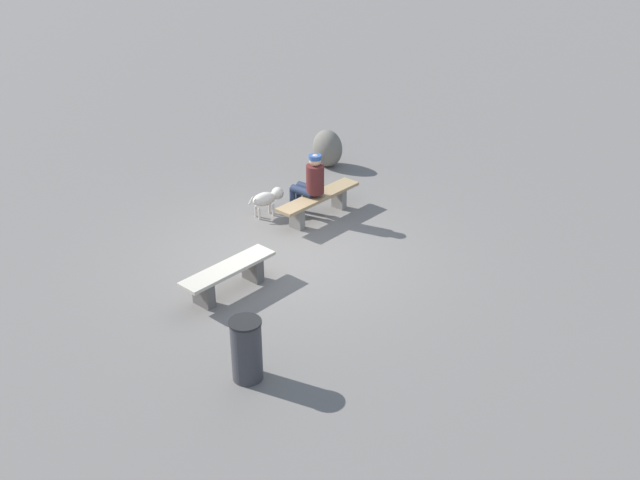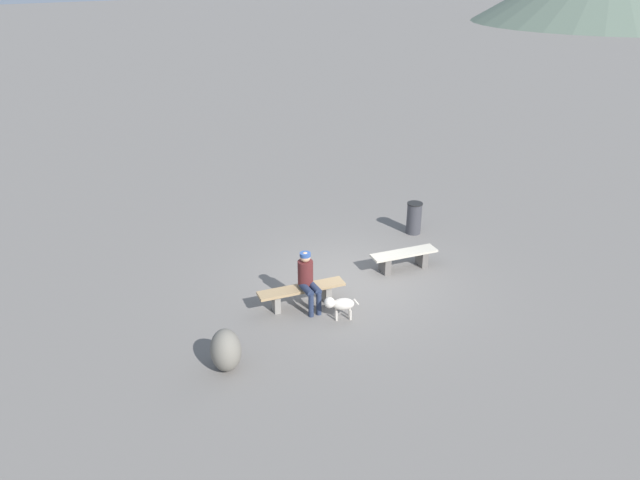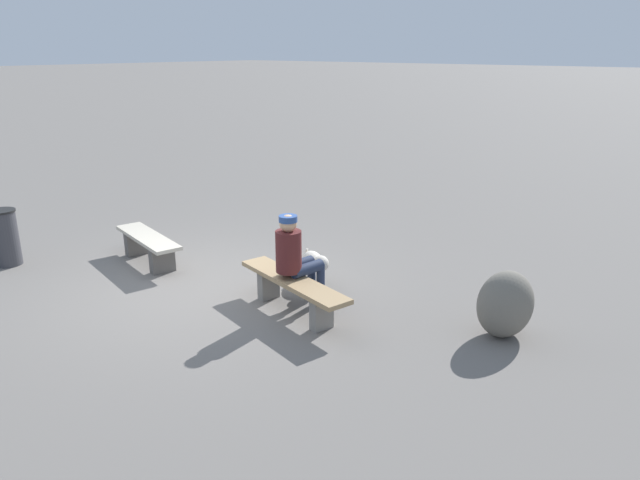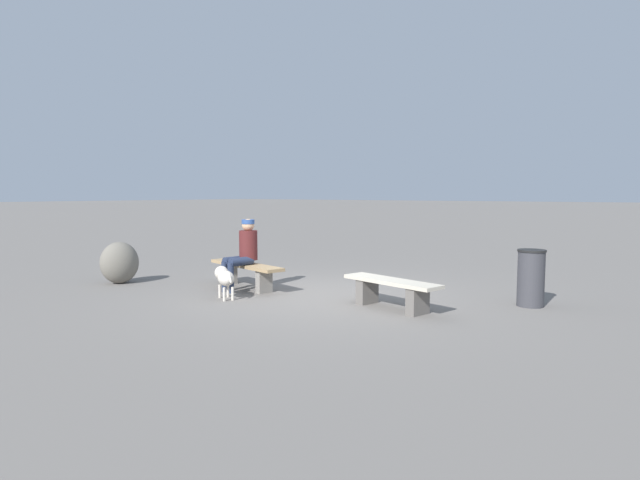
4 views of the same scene
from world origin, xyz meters
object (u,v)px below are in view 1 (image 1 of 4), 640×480
Objects in this scene: bench_left at (229,275)px; boulder at (327,148)px; seated_person at (311,181)px; dog at (268,198)px; trash_bin at (247,350)px; bench_right at (319,201)px.

boulder is at bearing 25.10° from bench_left.
seated_person reaches higher than bench_left.
trash_bin reaches higher than dog.
bench_right is 0.42m from seated_person.
bench_left is 2.74m from dog.
seated_person reaches higher than bench_right.
boulder is (5.24, 1.10, 0.11)m from bench_left.
bench_right is 2.21× the size of trash_bin.
bench_left is at bearing -168.18° from seated_person.
dog is at bearing 28.98° from trash_bin.
boulder is at bearing 37.72° from bench_right.
bench_right is 1.52× the size of seated_person.
boulder is (2.38, 0.93, -0.33)m from seated_person.
seated_person is 0.88m from dog.
bench_right is at bearing -50.74° from seated_person.
trash_bin is (-4.56, -1.46, 0.10)m from bench_right.
boulder is at bearing 29.67° from seated_person.
bench_right is 2.41× the size of boulder.
seated_person is (2.87, 0.17, 0.43)m from bench_left.
bench_left is 0.88× the size of bench_right.
trash_bin reaches higher than bench_left.
dog is (2.58, 0.91, 0.06)m from bench_left.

